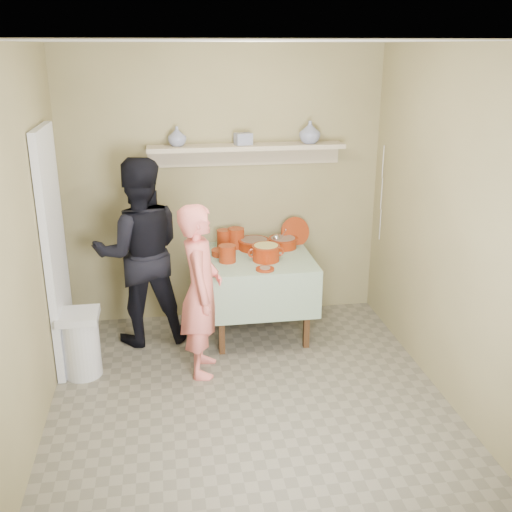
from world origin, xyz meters
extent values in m
plane|color=#6F6957|center=(0.00, 0.00, 0.00)|extent=(3.50, 3.50, 0.00)
cube|color=silver|center=(-1.46, 0.95, 1.00)|extent=(0.06, 0.70, 2.00)
cylinder|color=maroon|center=(-0.03, 1.55, 0.85)|extent=(0.13, 0.13, 0.18)
cylinder|color=maroon|center=(0.09, 1.55, 0.85)|extent=(0.16, 0.16, 0.19)
cylinder|color=maroon|center=(-0.04, 1.17, 0.84)|extent=(0.15, 0.15, 0.15)
cylinder|color=maroon|center=(-0.08, 1.35, 0.79)|extent=(0.18, 0.18, 0.05)
cylinder|color=maroon|center=(0.66, 1.58, 0.88)|extent=(0.30, 0.16, 0.28)
imported|color=navy|center=(0.79, 1.61, 1.82)|extent=(0.26, 0.26, 0.20)
imported|color=navy|center=(-0.42, 1.64, 1.81)|extent=(0.21, 0.21, 0.17)
cube|color=navy|center=(0.17, 1.61, 1.77)|extent=(0.17, 0.14, 0.11)
imported|color=#F6736A|center=(-0.31, 0.64, 0.72)|extent=(0.40, 0.56, 1.44)
imported|color=black|center=(-0.80, 1.29, 0.85)|extent=(0.88, 0.72, 1.69)
cube|color=#908558|center=(0.00, 1.76, 1.30)|extent=(3.00, 0.02, 2.60)
cube|color=#908558|center=(0.00, -1.76, 1.30)|extent=(3.00, 0.02, 2.60)
cube|color=#908558|center=(-1.51, 0.00, 1.30)|extent=(0.02, 3.50, 2.60)
cube|color=#908558|center=(1.51, 0.00, 1.30)|extent=(0.02, 3.50, 2.60)
cube|color=silver|center=(0.00, 0.00, 2.61)|extent=(3.00, 3.50, 0.02)
cube|color=#4C2D16|center=(-0.13, 0.90, 0.35)|extent=(0.05, 0.05, 0.71)
cube|color=#4C2D16|center=(0.63, 0.90, 0.35)|extent=(0.05, 0.05, 0.71)
cube|color=#4C2D16|center=(-0.13, 1.66, 0.35)|extent=(0.05, 0.05, 0.71)
cube|color=#4C2D16|center=(0.63, 1.66, 0.35)|extent=(0.05, 0.05, 0.71)
cube|color=#4C2D16|center=(0.25, 1.28, 0.73)|extent=(0.90, 0.90, 0.04)
cube|color=#1E5928|center=(0.25, 1.28, 0.76)|extent=(0.96, 0.96, 0.01)
cube|color=#1E5928|center=(0.25, 0.80, 0.54)|extent=(0.96, 0.01, 0.44)
cube|color=#1E5928|center=(0.25, 1.76, 0.54)|extent=(0.96, 0.01, 0.44)
cube|color=#1E5928|center=(-0.23, 1.28, 0.54)|extent=(0.01, 0.96, 0.44)
cube|color=#1E5928|center=(0.73, 1.28, 0.54)|extent=(0.01, 0.96, 0.44)
cylinder|color=maroon|center=(0.24, 1.47, 0.81)|extent=(0.28, 0.28, 0.09)
cylinder|color=maroon|center=(0.24, 1.47, 0.85)|extent=(0.30, 0.30, 0.01)
cylinder|color=brown|center=(0.24, 1.47, 0.83)|extent=(0.25, 0.25, 0.05)
cylinder|color=maroon|center=(0.52, 1.47, 0.81)|extent=(0.26, 0.26, 0.09)
cylinder|color=maroon|center=(0.52, 1.47, 0.85)|extent=(0.28, 0.28, 0.01)
cylinder|color=#8C6B54|center=(0.52, 1.47, 0.83)|extent=(0.23, 0.23, 0.05)
cylinder|color=silver|center=(0.49, 1.33, 0.94)|extent=(0.01, 0.22, 0.16)
sphere|color=silver|center=(0.45, 1.45, 0.87)|extent=(0.07, 0.07, 0.07)
cylinder|color=maroon|center=(0.30, 1.15, 0.83)|extent=(0.24, 0.24, 0.14)
cylinder|color=maroon|center=(0.30, 1.15, 0.90)|extent=(0.25, 0.25, 0.01)
cylinder|color=tan|center=(0.30, 1.15, 0.88)|extent=(0.21, 0.21, 0.05)
torus|color=maroon|center=(0.18, 1.15, 0.84)|extent=(0.09, 0.02, 0.09)
torus|color=maroon|center=(0.42, 1.15, 0.84)|extent=(0.09, 0.02, 0.09)
cylinder|color=maroon|center=(0.25, 0.91, 0.77)|extent=(0.16, 0.16, 0.02)
cylinder|color=#8C6B54|center=(0.25, 0.91, 0.78)|extent=(0.09, 0.09, 0.01)
cube|color=tan|center=(0.20, 1.62, 1.70)|extent=(1.80, 0.25, 0.04)
cube|color=tan|center=(0.20, 1.74, 1.60)|extent=(1.80, 0.02, 0.18)
cylinder|color=silver|center=(-1.30, 0.72, 0.25)|extent=(0.30, 0.30, 0.50)
cube|color=silver|center=(-1.30, 0.72, 0.53)|extent=(0.32, 0.32, 0.06)
cylinder|color=silver|center=(1.47, 1.50, 1.55)|extent=(0.01, 0.01, 0.30)
cylinder|color=silver|center=(1.47, 1.48, 1.25)|extent=(0.01, 0.01, 0.30)
cylinder|color=silver|center=(1.47, 1.46, 0.95)|extent=(0.01, 0.01, 0.30)
camera|label=1|loc=(-0.57, -3.80, 2.58)|focal=42.00mm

